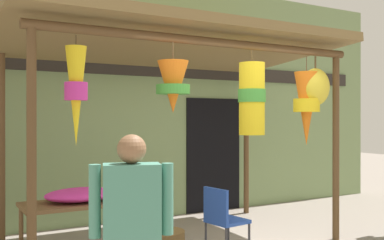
# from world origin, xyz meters

# --- Properties ---
(shop_facade) EXTENTS (10.25, 0.29, 3.96)m
(shop_facade) POSITION_xyz_m (0.01, 2.44, 1.98)
(shop_facade) COLOR #7A9360
(shop_facade) RESTS_ON ground_plane
(market_stall_canopy) EXTENTS (4.47, 2.53, 2.80)m
(market_stall_canopy) POSITION_xyz_m (-0.17, 0.64, 2.42)
(market_stall_canopy) COLOR brown
(market_stall_canopy) RESTS_ON ground_plane
(display_table) EXTENTS (1.29, 0.66, 0.68)m
(display_table) POSITION_xyz_m (-1.59, 0.66, 0.61)
(display_table) COLOR brown
(display_table) RESTS_ON ground_plane
(flower_heap_on_table) EXTENTS (0.83, 0.58, 0.15)m
(flower_heap_on_table) POSITION_xyz_m (-1.55, 0.67, 0.76)
(flower_heap_on_table) COLOR #D13399
(flower_heap_on_table) RESTS_ON display_table
(folding_chair) EXTENTS (0.45, 0.45, 0.84)m
(folding_chair) POSITION_xyz_m (-0.14, -0.14, 0.50)
(folding_chair) COLOR #2347A8
(folding_chair) RESTS_ON ground_plane
(wicker_basket_by_table) EXTENTS (0.52, 0.52, 0.20)m
(wicker_basket_by_table) POSITION_xyz_m (-0.47, 0.70, 0.10)
(wicker_basket_by_table) COLOR brown
(wicker_basket_by_table) RESTS_ON ground_plane
(passerby_at_right) EXTENTS (0.57, 0.34, 1.53)m
(passerby_at_right) POSITION_xyz_m (-1.86, -1.57, 0.90)
(passerby_at_right) COLOR #2D5193
(passerby_at_right) RESTS_ON ground_plane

